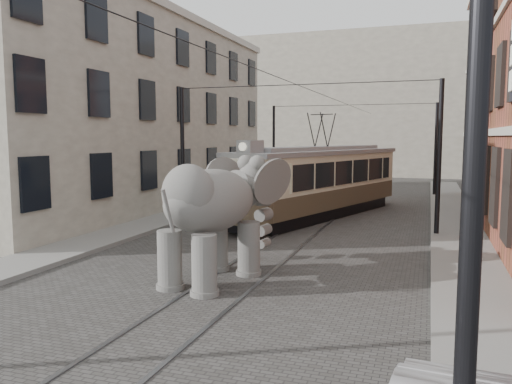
% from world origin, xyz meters
% --- Properties ---
extents(ground, '(120.00, 120.00, 0.00)m').
position_xyz_m(ground, '(0.00, 0.00, 0.00)').
color(ground, '#403D3B').
extents(tram_rails, '(1.54, 80.00, 0.02)m').
position_xyz_m(tram_rails, '(0.00, 0.00, 0.01)').
color(tram_rails, slate).
rests_on(tram_rails, ground).
extents(sidewalk_right, '(2.00, 60.00, 0.15)m').
position_xyz_m(sidewalk_right, '(6.00, 0.00, 0.07)').
color(sidewalk_right, slate).
rests_on(sidewalk_right, ground).
extents(sidewalk_left, '(2.00, 60.00, 0.15)m').
position_xyz_m(sidewalk_left, '(-6.50, 0.00, 0.07)').
color(sidewalk_left, slate).
rests_on(sidewalk_left, ground).
extents(stucco_building, '(7.00, 24.00, 10.00)m').
position_xyz_m(stucco_building, '(-11.00, 10.00, 5.00)').
color(stucco_building, gray).
rests_on(stucco_building, ground).
extents(distant_block, '(28.00, 10.00, 14.00)m').
position_xyz_m(distant_block, '(0.00, 40.00, 7.00)').
color(distant_block, gray).
rests_on(distant_block, ground).
extents(catenary, '(11.00, 30.20, 6.00)m').
position_xyz_m(catenary, '(-0.20, 5.00, 3.00)').
color(catenary, black).
rests_on(catenary, ground).
extents(tram, '(6.32, 12.63, 4.94)m').
position_xyz_m(tram, '(-0.06, 9.54, 2.47)').
color(tram, beige).
rests_on(tram, ground).
extents(elephant, '(3.98, 5.91, 3.33)m').
position_xyz_m(elephant, '(-0.53, -2.33, 1.67)').
color(elephant, '#5C5955').
rests_on(elephant, ground).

